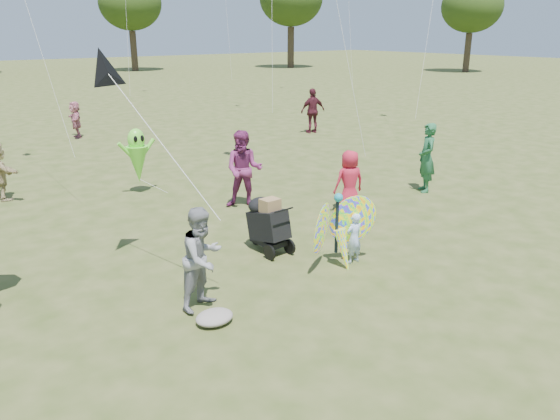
{
  "coord_description": "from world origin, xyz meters",
  "views": [
    {
      "loc": [
        -5.79,
        -5.77,
        4.14
      ],
      "look_at": [
        -0.2,
        1.5,
        1.1
      ],
      "focal_mm": 35.0,
      "sensor_mm": 36.0,
      "label": 1
    }
  ],
  "objects_px": {
    "adult_man": "(203,258)",
    "crowd_h": "(313,111)",
    "child_girl": "(354,238)",
    "crowd_e": "(244,170)",
    "butterfly_kite": "(340,232)",
    "alien_kite": "(138,158)",
    "crowd_j": "(76,120)",
    "jogging_stroller": "(267,221)",
    "crowd_f": "(427,158)",
    "crowd_a": "(349,182)"
  },
  "relations": [
    {
      "from": "adult_man",
      "to": "jogging_stroller",
      "type": "height_order",
      "value": "adult_man"
    },
    {
      "from": "alien_kite",
      "to": "jogging_stroller",
      "type": "bearing_deg",
      "value": -86.17
    },
    {
      "from": "adult_man",
      "to": "crowd_h",
      "type": "height_order",
      "value": "crowd_h"
    },
    {
      "from": "butterfly_kite",
      "to": "child_girl",
      "type": "bearing_deg",
      "value": -0.79
    },
    {
      "from": "crowd_f",
      "to": "crowd_j",
      "type": "bearing_deg",
      "value": -124.59
    },
    {
      "from": "adult_man",
      "to": "crowd_f",
      "type": "height_order",
      "value": "crowd_f"
    },
    {
      "from": "crowd_h",
      "to": "crowd_j",
      "type": "distance_m",
      "value": 9.58
    },
    {
      "from": "jogging_stroller",
      "to": "alien_kite",
      "type": "distance_m",
      "value": 5.23
    },
    {
      "from": "jogging_stroller",
      "to": "crowd_j",
      "type": "bearing_deg",
      "value": 83.26
    },
    {
      "from": "child_girl",
      "to": "jogging_stroller",
      "type": "bearing_deg",
      "value": -54.34
    },
    {
      "from": "crowd_a",
      "to": "crowd_f",
      "type": "distance_m",
      "value": 2.87
    },
    {
      "from": "butterfly_kite",
      "to": "alien_kite",
      "type": "bearing_deg",
      "value": 97.91
    },
    {
      "from": "crowd_f",
      "to": "alien_kite",
      "type": "relative_size",
      "value": 1.05
    },
    {
      "from": "crowd_f",
      "to": "alien_kite",
      "type": "xyz_separation_m",
      "value": [
        -6.16,
        4.43,
        0.05
      ]
    },
    {
      "from": "crowd_h",
      "to": "alien_kite",
      "type": "bearing_deg",
      "value": 35.02
    },
    {
      "from": "crowd_j",
      "to": "adult_man",
      "type": "bearing_deg",
      "value": 0.38
    },
    {
      "from": "crowd_e",
      "to": "butterfly_kite",
      "type": "relative_size",
      "value": 1.08
    },
    {
      "from": "crowd_j",
      "to": "crowd_a",
      "type": "bearing_deg",
      "value": 20.11
    },
    {
      "from": "child_girl",
      "to": "adult_man",
      "type": "distance_m",
      "value": 3.08
    },
    {
      "from": "crowd_a",
      "to": "butterfly_kite",
      "type": "relative_size",
      "value": 0.86
    },
    {
      "from": "crowd_j",
      "to": "jogging_stroller",
      "type": "relative_size",
      "value": 1.33
    },
    {
      "from": "crowd_h",
      "to": "crowd_j",
      "type": "bearing_deg",
      "value": -19.07
    },
    {
      "from": "child_girl",
      "to": "crowd_a",
      "type": "height_order",
      "value": "crowd_a"
    },
    {
      "from": "crowd_h",
      "to": "crowd_f",
      "type": "bearing_deg",
      "value": 80.67
    },
    {
      "from": "crowd_a",
      "to": "crowd_f",
      "type": "height_order",
      "value": "crowd_f"
    },
    {
      "from": "adult_man",
      "to": "crowd_j",
      "type": "distance_m",
      "value": 15.69
    },
    {
      "from": "alien_kite",
      "to": "crowd_h",
      "type": "bearing_deg",
      "value": 22.92
    },
    {
      "from": "crowd_f",
      "to": "adult_man",
      "type": "bearing_deg",
      "value": -40.48
    },
    {
      "from": "crowd_e",
      "to": "crowd_f",
      "type": "height_order",
      "value": "crowd_e"
    },
    {
      "from": "crowd_a",
      "to": "crowd_j",
      "type": "bearing_deg",
      "value": -65.76
    },
    {
      "from": "child_girl",
      "to": "crowd_h",
      "type": "height_order",
      "value": "crowd_h"
    },
    {
      "from": "crowd_h",
      "to": "jogging_stroller",
      "type": "distance_m",
      "value": 12.97
    },
    {
      "from": "alien_kite",
      "to": "butterfly_kite",
      "type": "bearing_deg",
      "value": -82.09
    },
    {
      "from": "crowd_e",
      "to": "crowd_h",
      "type": "xyz_separation_m",
      "value": [
        7.92,
        6.64,
        -0.02
      ]
    },
    {
      "from": "crowd_h",
      "to": "child_girl",
      "type": "bearing_deg",
      "value": 64.55
    },
    {
      "from": "child_girl",
      "to": "crowd_e",
      "type": "relative_size",
      "value": 0.51
    },
    {
      "from": "crowd_f",
      "to": "alien_kite",
      "type": "distance_m",
      "value": 7.59
    },
    {
      "from": "adult_man",
      "to": "crowd_f",
      "type": "bearing_deg",
      "value": -4.7
    },
    {
      "from": "adult_man",
      "to": "crowd_h",
      "type": "distance_m",
      "value": 15.34
    },
    {
      "from": "crowd_e",
      "to": "alien_kite",
      "type": "distance_m",
      "value": 3.06
    },
    {
      "from": "crowd_a",
      "to": "crowd_j",
      "type": "relative_size",
      "value": 1.03
    },
    {
      "from": "crowd_f",
      "to": "butterfly_kite",
      "type": "xyz_separation_m",
      "value": [
        -5.24,
        -2.2,
        -0.24
      ]
    },
    {
      "from": "adult_man",
      "to": "child_girl",
      "type": "bearing_deg",
      "value": -22.74
    },
    {
      "from": "child_girl",
      "to": "jogging_stroller",
      "type": "height_order",
      "value": "jogging_stroller"
    },
    {
      "from": "crowd_f",
      "to": "crowd_h",
      "type": "bearing_deg",
      "value": -166.05
    },
    {
      "from": "crowd_a",
      "to": "alien_kite",
      "type": "height_order",
      "value": "alien_kite"
    },
    {
      "from": "crowd_h",
      "to": "crowd_j",
      "type": "height_order",
      "value": "crowd_h"
    },
    {
      "from": "crowd_h",
      "to": "alien_kite",
      "type": "distance_m",
      "value": 10.28
    },
    {
      "from": "butterfly_kite",
      "to": "adult_man",
      "type": "bearing_deg",
      "value": 175.69
    },
    {
      "from": "crowd_h",
      "to": "butterfly_kite",
      "type": "relative_size",
      "value": 1.06
    }
  ]
}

